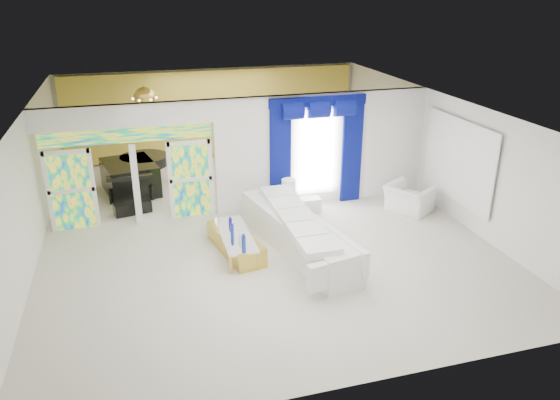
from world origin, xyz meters
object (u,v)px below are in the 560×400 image
object	(u,v)px
coffee_table	(236,243)
armchair	(409,198)
console_table	(299,206)
grand_piano	(130,177)
white_sofa	(297,235)

from	to	relation	value
coffee_table	armchair	world-z (taller)	armchair
coffee_table	console_table	bearing A→B (deg)	39.82
coffee_table	console_table	xyz separation A→B (m)	(2.05, 1.71, -0.03)
coffee_table	armchair	bearing A→B (deg)	11.79
armchair	grand_piano	world-z (taller)	grand_piano
white_sofa	armchair	size ratio (longest dim) A/B	3.70
white_sofa	armchair	bearing A→B (deg)	9.22
console_table	grand_piano	distance (m)	5.04
coffee_table	grand_piano	bearing A→B (deg)	115.79
coffee_table	armchair	xyz separation A→B (m)	(4.86, 1.01, 0.14)
console_table	grand_piano	bearing A→B (deg)	146.80
coffee_table	armchair	distance (m)	4.96
console_table	armchair	size ratio (longest dim) A/B	1.01
console_table	grand_piano	xyz separation A→B (m)	(-4.22, 2.76, 0.26)
white_sofa	coffee_table	distance (m)	1.39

